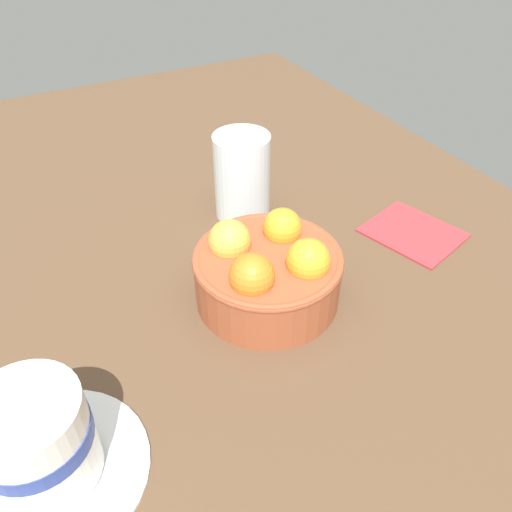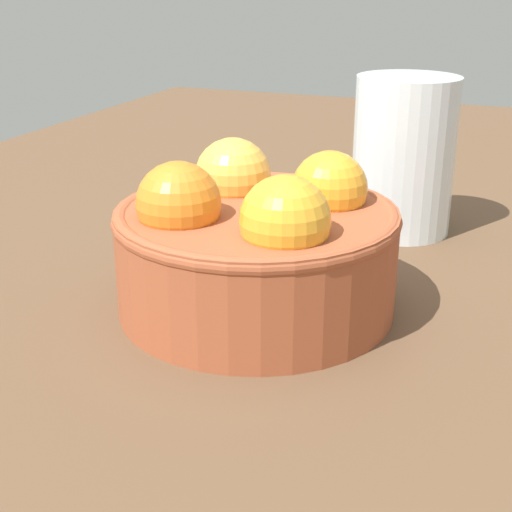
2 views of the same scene
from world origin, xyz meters
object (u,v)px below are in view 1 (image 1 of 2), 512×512
Objects in this scene: water_glass at (242,176)px; coffee_cup at (38,445)px; terracotta_bowl at (268,270)px; folded_napkin at (413,232)px.

coffee_cup is at bearing -49.32° from water_glass.
folded_napkin is at bearing 93.93° from terracotta_bowl.
terracotta_bowl is at bearing -17.61° from water_glass.
coffee_cup is 40.08cm from water_glass.
folded_napkin is (-11.37, 47.58, -3.86)cm from coffee_cup.
folded_napkin is at bearing 49.42° from water_glass.
coffee_cup is 1.39× the size of water_glass.
water_glass reaches higher than folded_napkin.
folded_napkin is (-1.54, 22.38, -3.63)cm from terracotta_bowl.
water_glass reaches higher than coffee_cup.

